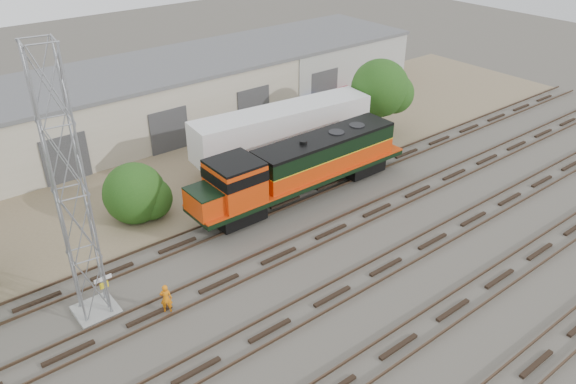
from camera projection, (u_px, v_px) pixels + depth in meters
ground at (295, 270)px, 30.84m from camera, size 140.00×140.00×0.00m
dirt_strip at (166, 171)px, 41.07m from camera, size 80.00×16.00×0.02m
tracks at (332, 296)px, 28.76m from camera, size 80.00×20.40×0.28m
warehouse at (117, 107)px, 45.23m from camera, size 58.40×10.40×5.30m
locomotive at (299, 167)px, 36.63m from camera, size 16.48×2.89×3.96m
signal_tower at (72, 197)px, 24.62m from camera, size 1.99×1.99×13.45m
sign_post at (105, 287)px, 27.19m from camera, size 0.88×0.07×2.14m
worker at (166, 298)px, 27.49m from camera, size 0.71×0.66×1.63m
semi_trailer at (287, 128)px, 41.27m from camera, size 14.21×4.25×4.30m
dumpster_blue at (308, 102)px, 51.60m from camera, size 2.01×1.95×1.50m
dumpster_red at (344, 96)px, 53.21m from camera, size 1.67×1.58×1.40m
tree_mid at (139, 195)px, 34.84m from camera, size 4.06×3.87×3.87m
tree_east at (384, 90)px, 45.23m from camera, size 4.91×4.67×6.31m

